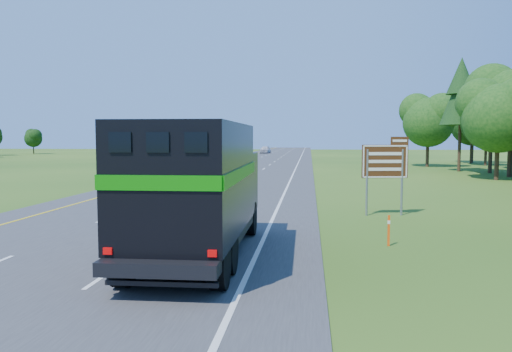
% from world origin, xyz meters
% --- Properties ---
extents(road, '(15.00, 260.00, 0.04)m').
position_xyz_m(road, '(0.00, 50.00, 0.02)').
color(road, '#38383A').
rests_on(road, ground).
extents(lane_markings, '(11.15, 260.00, 0.01)m').
position_xyz_m(lane_markings, '(0.00, 50.00, 0.04)').
color(lane_markings, yellow).
rests_on(lane_markings, road).
extents(horse_truck, '(2.95, 9.01, 3.97)m').
position_xyz_m(horse_truck, '(3.80, 3.94, 2.17)').
color(horse_truck, black).
rests_on(horse_truck, road).
extents(white_suv, '(2.86, 5.80, 1.58)m').
position_xyz_m(white_suv, '(-3.65, 56.82, 0.83)').
color(white_suv, silver).
rests_on(white_suv, road).
extents(far_car, '(2.48, 5.32, 1.76)m').
position_xyz_m(far_car, '(-3.25, 106.17, 0.92)').
color(far_car, silver).
rests_on(far_car, road).
extents(exit_sign, '(2.15, 0.38, 3.67)m').
position_xyz_m(exit_sign, '(10.62, 13.09, 2.38)').
color(exit_sign, gray).
rests_on(exit_sign, ground).
extents(delineator, '(0.09, 0.05, 1.04)m').
position_xyz_m(delineator, '(9.75, 6.33, 0.56)').
color(delineator, '#FF4D0D').
rests_on(delineator, ground).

